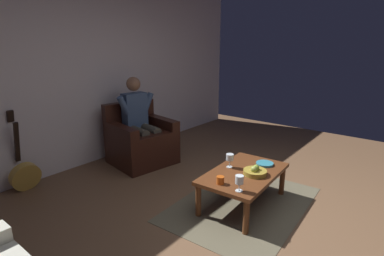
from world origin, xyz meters
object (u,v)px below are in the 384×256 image
(coffee_table, at_px, (244,176))
(guitar, at_px, (25,173))
(decorative_dish, at_px, (265,164))
(candle_jar, at_px, (220,180))
(armchair, at_px, (141,142))
(fruit_bowl, at_px, (255,172))
(wine_glass_far, at_px, (230,158))
(person_seated, at_px, (140,118))
(wine_glass_near, at_px, (239,181))

(coffee_table, bearing_deg, guitar, -59.05)
(decorative_dish, xyz_separation_m, candle_jar, (0.73, -0.13, 0.03))
(coffee_table, bearing_deg, candle_jar, -6.25)
(armchair, bearing_deg, candle_jar, 82.31)
(armchair, xyz_separation_m, fruit_bowl, (0.14, 1.94, 0.10))
(guitar, height_order, fruit_bowl, guitar)
(armchair, height_order, decorative_dish, armchair)
(guitar, height_order, decorative_dish, guitar)
(wine_glass_far, bearing_deg, guitar, -56.45)
(guitar, distance_m, fruit_bowl, 2.74)
(coffee_table, relative_size, decorative_dish, 5.54)
(person_seated, xyz_separation_m, fruit_bowl, (0.14, 1.95, -0.25))
(coffee_table, distance_m, wine_glass_near, 0.48)
(wine_glass_near, distance_m, decorative_dish, 0.76)
(person_seated, bearing_deg, wine_glass_near, 83.63)
(wine_glass_far, bearing_deg, fruit_bowl, 89.94)
(armchair, relative_size, coffee_table, 0.87)
(person_seated, distance_m, decorative_dish, 1.94)
(guitar, height_order, wine_glass_far, guitar)
(coffee_table, relative_size, guitar, 1.11)
(armchair, xyz_separation_m, person_seated, (-0.00, -0.00, 0.36))
(guitar, relative_size, decorative_dish, 5.01)
(fruit_bowl, height_order, decorative_dish, fruit_bowl)
(armchair, xyz_separation_m, coffee_table, (0.15, 1.82, 0.02))
(person_seated, relative_size, coffee_table, 1.17)
(person_seated, bearing_deg, candle_jar, 82.31)
(armchair, relative_size, wine_glass_near, 5.97)
(wine_glass_far, bearing_deg, armchair, -94.77)
(coffee_table, xyz_separation_m, fruit_bowl, (-0.01, 0.12, 0.08))
(fruit_bowl, bearing_deg, armchair, -94.01)
(wine_glass_near, xyz_separation_m, candle_jar, (-0.02, -0.22, -0.07))
(armchair, distance_m, coffee_table, 1.83)
(armchair, distance_m, guitar, 1.56)
(fruit_bowl, xyz_separation_m, decorative_dish, (-0.31, -0.04, -0.02))
(wine_glass_far, distance_m, candle_jar, 0.45)
(wine_glass_near, xyz_separation_m, wine_glass_far, (-0.43, -0.37, 0.00))
(wine_glass_far, relative_size, decorative_dish, 0.79)
(fruit_bowl, relative_size, candle_jar, 3.20)
(armchair, relative_size, fruit_bowl, 3.81)
(wine_glass_near, height_order, candle_jar, wine_glass_near)
(armchair, bearing_deg, wine_glass_near, 83.63)
(armchair, distance_m, decorative_dish, 1.92)
(guitar, xyz_separation_m, decorative_dish, (-1.68, 2.33, 0.19))
(person_seated, distance_m, guitar, 1.62)
(coffee_table, bearing_deg, decorative_dish, 165.51)
(coffee_table, bearing_deg, person_seated, -94.74)
(person_seated, distance_m, candle_jar, 1.88)
(decorative_dish, bearing_deg, armchair, -84.65)
(decorative_dish, bearing_deg, wine_glass_far, -41.45)
(wine_glass_near, distance_m, fruit_bowl, 0.44)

